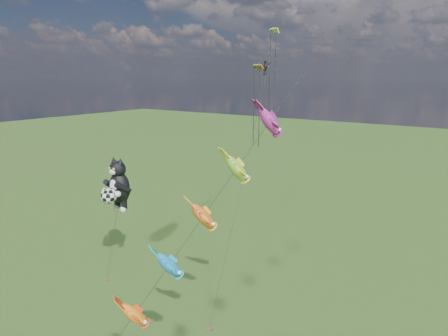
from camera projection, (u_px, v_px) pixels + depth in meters
The scene contains 4 objects.
ground at pixel (94, 317), 31.04m from camera, with size 300.00×300.00×0.00m, color #1C3D0F.
cat_kite_rig at pixel (117, 185), 36.96m from camera, with size 2.55×4.20×11.79m.
fish_windsock_rig at pixel (202, 218), 22.60m from camera, with size 8.68×13.52×19.91m.
parafoil_rig at pixel (264, 77), 38.12m from camera, with size 4.43×17.12×24.39m.
Camera 1 is at (24.27, -16.37, 19.44)m, focal length 30.00 mm.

